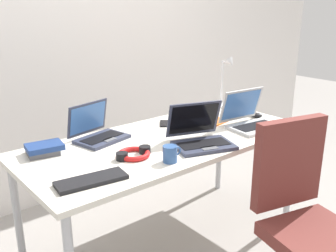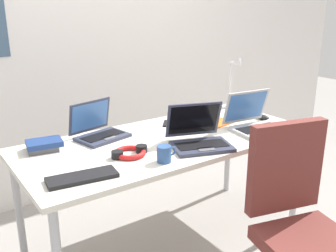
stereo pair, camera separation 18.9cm
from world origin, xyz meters
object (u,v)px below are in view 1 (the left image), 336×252
laptop_front_left (251,120)px  book_stack (44,149)px  laptop_near_lamp (98,132)px  laptop_by_keyboard (201,137)px  cell_phone (165,123)px  office_chair (305,234)px  paper_folder_center (203,120)px  coffee_mug (170,154)px  headphones (134,154)px  desk_lamp (225,83)px  external_keyboard (91,180)px  computer_mouse (256,115)px

laptop_front_left → book_stack: (-1.25, 0.42, -0.02)m
laptop_near_lamp → book_stack: bearing=-176.8°
laptop_front_left → laptop_by_keyboard: bearing=-177.2°
laptop_front_left → cell_phone: size_ratio=2.69×
laptop_front_left → office_chair: (-0.34, -0.66, -0.39)m
paper_folder_center → coffee_mug: (-0.65, -0.42, 0.04)m
laptop_by_keyboard → headphones: 0.42m
paper_folder_center → cell_phone: bearing=159.7°
paper_folder_center → desk_lamp: bearing=20.9°
desk_lamp → paper_folder_center: (-0.37, -0.14, -0.19)m
paper_folder_center → office_chair: office_chair is taller
laptop_front_left → coffee_mug: laptop_front_left is taller
external_keyboard → headphones: headphones is taller
desk_lamp → computer_mouse: bearing=-94.3°
book_stack → coffee_mug: coffee_mug is taller
laptop_near_lamp → external_keyboard: 0.59m
cell_phone → paper_folder_center: 0.29m
laptop_by_keyboard → cell_phone: (0.09, 0.44, -0.04)m
office_chair → desk_lamp: bearing=62.8°
computer_mouse → cell_phone: computer_mouse is taller
desk_lamp → coffee_mug: desk_lamp is taller
office_chair → coffee_mug: bearing=128.9°
coffee_mug → office_chair: bearing=-51.1°
cell_phone → coffee_mug: size_ratio=1.20×
desk_lamp → book_stack: (-1.48, -0.04, -0.17)m
laptop_by_keyboard → external_keyboard: 0.74m
computer_mouse → office_chair: bearing=-143.5°
desk_lamp → book_stack: size_ratio=1.91×
desk_lamp → computer_mouse: desk_lamp is taller
external_keyboard → coffee_mug: 0.44m
desk_lamp → coffee_mug: 1.17m
book_stack → coffee_mug: (0.47, -0.52, 0.01)m
office_chair → laptop_by_keyboard: bearing=103.0°
external_keyboard → book_stack: book_stack is taller
external_keyboard → cell_phone: 0.94m
book_stack → laptop_front_left: bearing=-18.4°
office_chair → laptop_front_left: bearing=62.8°
cell_phone → external_keyboard: bearing=-110.9°
laptop_front_left → coffee_mug: size_ratio=3.24×
computer_mouse → office_chair: size_ratio=0.10×
laptop_front_left → headphones: size_ratio=1.71×
external_keyboard → book_stack: size_ratio=1.57×
desk_lamp → laptop_front_left: 0.53m
book_stack → external_keyboard: bearing=-86.4°
laptop_front_left → cell_phone: bearing=134.2°
laptop_front_left → office_chair: laptop_front_left is taller
computer_mouse → book_stack: size_ratio=0.46×
laptop_near_lamp → headphones: (0.01, -0.36, -0.03)m
desk_lamp → book_stack: 1.49m
computer_mouse → book_stack: bearing=150.1°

